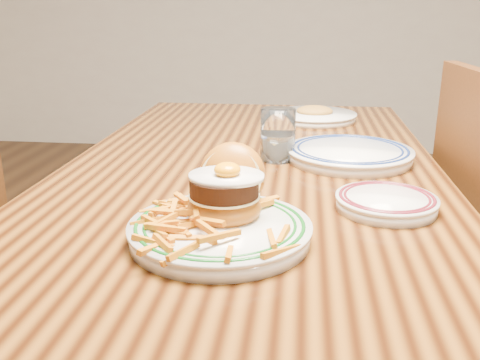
# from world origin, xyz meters

# --- Properties ---
(table) EXTENTS (0.85, 1.60, 0.75)m
(table) POSITION_xyz_m (0.00, 0.00, 0.66)
(table) COLOR black
(table) RESTS_ON floor
(main_plate) EXTENTS (0.28, 0.30, 0.14)m
(main_plate) POSITION_xyz_m (-0.01, -0.38, 0.79)
(main_plate) COLOR silver
(main_plate) RESTS_ON table
(side_plate) EXTENTS (0.18, 0.19, 0.03)m
(side_plate) POSITION_xyz_m (0.27, -0.23, 0.77)
(side_plate) COLOR silver
(side_plate) RESTS_ON table
(rear_plate) EXTENTS (0.29, 0.29, 0.03)m
(rear_plate) POSITION_xyz_m (0.22, 0.08, 0.77)
(rear_plate) COLOR silver
(rear_plate) RESTS_ON table
(water_glass) EXTENTS (0.08, 0.08, 0.12)m
(water_glass) POSITION_xyz_m (0.06, 0.07, 0.80)
(water_glass) COLOR white
(water_glass) RESTS_ON table
(far_plate) EXTENTS (0.26, 0.26, 0.05)m
(far_plate) POSITION_xyz_m (0.15, 0.53, 0.77)
(far_plate) COLOR silver
(far_plate) RESTS_ON table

